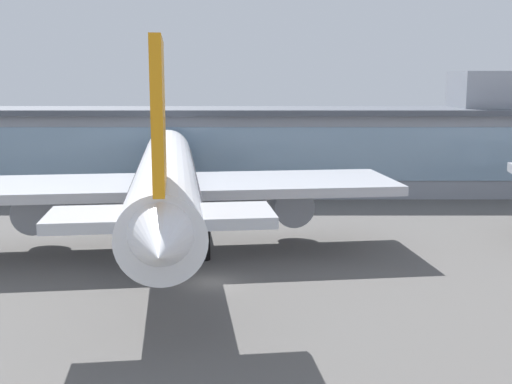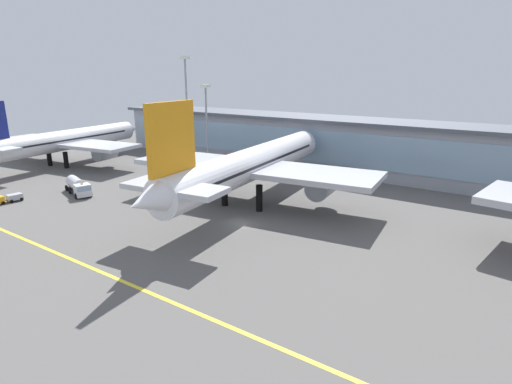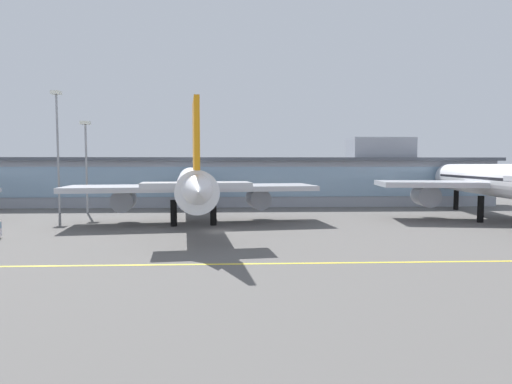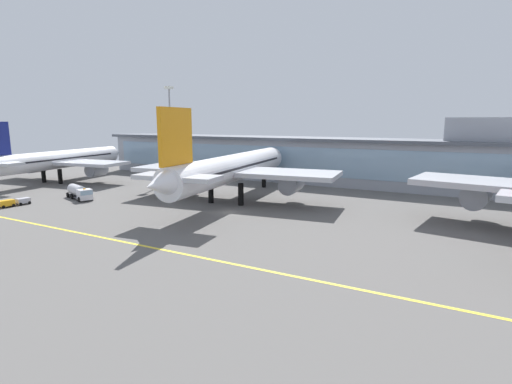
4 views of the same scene
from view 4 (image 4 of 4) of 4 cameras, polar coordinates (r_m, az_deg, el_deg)
ground_plane at (r=72.60m, az=-4.10°, el=-2.99°), size 189.50×189.50×0.00m
taxiway_centreline_stripe at (r=56.06m, az=-16.45°, el=-7.40°), size 151.60×0.50×0.01m
terminal_building at (r=108.57m, az=8.91°, el=4.81°), size 138.36×14.00×17.38m
airliner_near_left at (r=121.46m, az=-26.62°, el=4.16°), size 40.37×49.56×16.46m
airliner_near_right at (r=81.98m, az=-3.42°, el=3.38°), size 44.60×57.70×18.68m
fuel_tanker_truck at (r=92.73m, az=-24.19°, el=-0.02°), size 9.35×5.30×2.90m
service_truck_far at (r=91.43m, az=-31.63°, el=-1.25°), size 2.22×5.72×1.40m
apron_light_mast_west at (r=111.99m, az=-12.34°, el=10.05°), size 1.80×1.80×25.83m
apron_light_mast_centre at (r=108.67m, az=-9.84°, el=8.31°), size 1.80×1.80×19.61m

